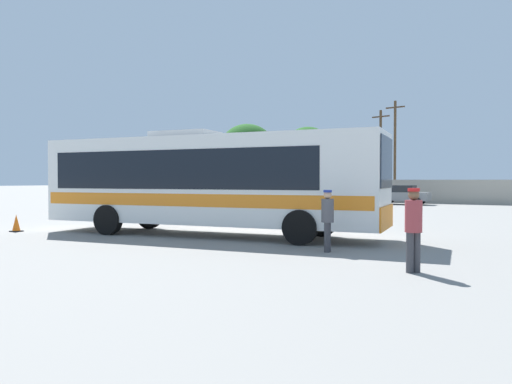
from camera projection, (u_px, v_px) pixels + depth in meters
name	position (u px, v px, depth m)	size (l,w,h in m)	color
ground_plane	(327.00, 216.00, 25.66)	(300.00, 300.00, 0.00)	gray
perimeter_wall	(406.00, 191.00, 41.19)	(80.00, 0.30, 1.95)	#9E998C
coach_bus_white_orange	(205.00, 180.00, 16.82)	(12.24, 4.02, 3.60)	white
attendant_by_bus_door	(328.00, 217.00, 12.87)	(0.38, 0.38, 1.64)	#38383D
passenger_waiting_on_apron	(413.00, 225.00, 9.99)	(0.49, 0.49, 1.74)	#38383D
vendor_umbrella_near_gate_pink	(84.00, 182.00, 28.70)	(1.82, 1.82, 2.11)	gray
vendor_umbrella_secondary_blue	(124.00, 180.00, 23.82)	(2.12, 2.12, 2.27)	gray
parked_car_leftmost_grey	(265.00, 193.00, 43.66)	(4.23, 2.13, 1.43)	slate
parked_car_second_red	(331.00, 194.00, 40.42)	(4.36, 2.04, 1.43)	red
parked_car_third_grey	(402.00, 194.00, 38.23)	(4.03, 2.01, 1.51)	slate
utility_pole_near	(395.00, 149.00, 44.83)	(1.79, 0.42, 9.21)	#4C3823
utility_pole_far	(380.00, 153.00, 46.01)	(1.78, 0.55, 8.51)	#4C3823
roadside_tree_left	(247.00, 147.00, 54.83)	(5.98, 5.98, 8.24)	brown
roadside_tree_midleft	(308.00, 147.00, 49.50)	(4.81, 4.81, 7.33)	brown
traffic_cone_on_apron	(16.00, 223.00, 17.96)	(0.36, 0.36, 0.64)	black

